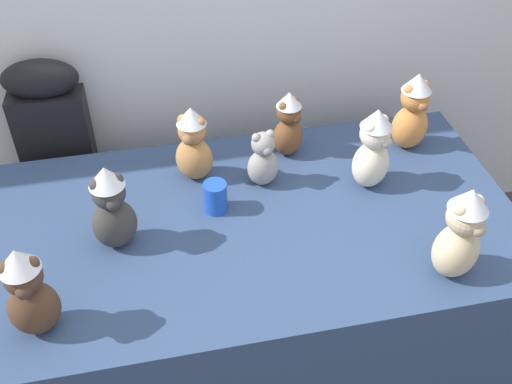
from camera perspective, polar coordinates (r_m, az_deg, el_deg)
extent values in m
cube|color=navy|center=(2.33, 0.00, -9.07)|extent=(1.76, 0.97, 0.73)
cube|color=black|center=(2.71, -16.87, 0.20)|extent=(0.29, 0.14, 0.93)
ellipsoid|color=black|center=(2.41, -19.28, 9.81)|extent=(0.29, 0.14, 0.15)
ellipsoid|color=#4C3323|center=(1.81, -19.73, -10.01)|extent=(0.15, 0.13, 0.17)
sphere|color=#4C3323|center=(1.72, -20.67, -7.28)|extent=(0.10, 0.10, 0.10)
sphere|color=#4C3323|center=(1.69, -22.05, -6.52)|extent=(0.04, 0.04, 0.04)
sphere|color=#4C3323|center=(1.68, -19.92, -6.19)|extent=(0.04, 0.04, 0.04)
sphere|color=#412E23|center=(1.69, -20.62, -8.56)|extent=(0.04, 0.04, 0.04)
cone|color=silver|center=(1.67, -21.16, -5.84)|extent=(0.11, 0.11, 0.07)
ellipsoid|color=brown|center=(2.31, 2.94, 5.10)|extent=(0.16, 0.15, 0.15)
sphere|color=brown|center=(2.25, 3.03, 7.37)|extent=(0.09, 0.09, 0.09)
sphere|color=brown|center=(2.22, 2.56, 7.86)|extent=(0.03, 0.03, 0.03)
sphere|color=brown|center=(2.25, 3.56, 8.37)|extent=(0.03, 0.03, 0.03)
sphere|color=brown|center=(2.23, 3.72, 6.81)|extent=(0.04, 0.04, 0.04)
cone|color=silver|center=(2.22, 3.08, 8.52)|extent=(0.09, 0.09, 0.06)
ellipsoid|color=beige|center=(2.19, 10.50, 2.53)|extent=(0.18, 0.18, 0.17)
sphere|color=beige|center=(2.12, 10.91, 5.28)|extent=(0.10, 0.10, 0.10)
sphere|color=beige|center=(2.07, 10.51, 5.85)|extent=(0.04, 0.04, 0.04)
sphere|color=beige|center=(2.12, 11.59, 6.52)|extent=(0.04, 0.04, 0.04)
sphere|color=#ABA08A|center=(2.10, 11.84, 4.55)|extent=(0.04, 0.04, 0.04)
cone|color=silver|center=(2.08, 11.13, 6.68)|extent=(0.11, 0.11, 0.07)
ellipsoid|color=#D17F3D|center=(2.41, 13.94, 5.84)|extent=(0.17, 0.15, 0.17)
sphere|color=#D17F3D|center=(2.34, 14.44, 8.44)|extent=(0.10, 0.10, 0.10)
sphere|color=#D17F3D|center=(2.30, 13.97, 9.13)|extent=(0.04, 0.04, 0.04)
sphere|color=#D17F3D|center=(2.34, 15.23, 9.45)|extent=(0.04, 0.04, 0.04)
sphere|color=#A06536|center=(2.32, 15.07, 7.70)|extent=(0.04, 0.04, 0.04)
cone|color=silver|center=(2.31, 14.69, 9.75)|extent=(0.11, 0.11, 0.07)
ellipsoid|color=#383533|center=(1.98, -12.87, -2.86)|extent=(0.16, 0.15, 0.17)
sphere|color=#383533|center=(1.90, -13.42, -0.06)|extent=(0.10, 0.10, 0.10)
sphere|color=#383533|center=(1.87, -14.55, 0.61)|extent=(0.04, 0.04, 0.04)
sphere|color=#383533|center=(1.87, -12.67, 1.15)|extent=(0.04, 0.04, 0.04)
sphere|color=#32302E|center=(1.87, -13.04, -1.07)|extent=(0.04, 0.04, 0.04)
cone|color=silver|center=(1.86, -13.71, 1.40)|extent=(0.11, 0.11, 0.07)
ellipsoid|color=#B27A42|center=(2.20, -5.70, 3.08)|extent=(0.17, 0.16, 0.16)
sphere|color=#B27A42|center=(2.13, -5.92, 5.67)|extent=(0.10, 0.10, 0.10)
sphere|color=#B27A42|center=(2.12, -6.77, 6.63)|extent=(0.04, 0.04, 0.04)
sphere|color=#B27A42|center=(2.10, -5.19, 6.43)|extent=(0.04, 0.04, 0.04)
sphere|color=olive|center=(2.10, -6.26, 4.84)|extent=(0.04, 0.04, 0.04)
cone|color=silver|center=(2.10, -6.02, 7.00)|extent=(0.10, 0.10, 0.06)
ellipsoid|color=#CCB78E|center=(1.93, 17.89, -5.14)|extent=(0.19, 0.17, 0.18)
sphere|color=#CCB78E|center=(1.84, 18.73, -2.19)|extent=(0.11, 0.11, 0.11)
sphere|color=#CCB78E|center=(1.79, 18.31, -1.60)|extent=(0.04, 0.04, 0.04)
sphere|color=#CCB78E|center=(1.84, 19.70, -0.79)|extent=(0.04, 0.04, 0.04)
sphere|color=#9D8E71|center=(1.83, 19.73, -3.23)|extent=(0.05, 0.05, 0.05)
cone|color=silver|center=(1.80, 19.17, -0.64)|extent=(0.12, 0.12, 0.07)
ellipsoid|color=gray|center=(2.17, 0.64, 2.29)|extent=(0.13, 0.12, 0.14)
sphere|color=gray|center=(2.11, 0.66, 4.47)|extent=(0.08, 0.08, 0.08)
sphere|color=gray|center=(2.08, 0.02, 5.03)|extent=(0.03, 0.03, 0.03)
sphere|color=gray|center=(2.10, 1.31, 5.36)|extent=(0.03, 0.03, 0.03)
sphere|color=slate|center=(2.09, 1.06, 3.79)|extent=(0.03, 0.03, 0.03)
cylinder|color=blue|center=(2.07, -3.76, -0.45)|extent=(0.08, 0.08, 0.11)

